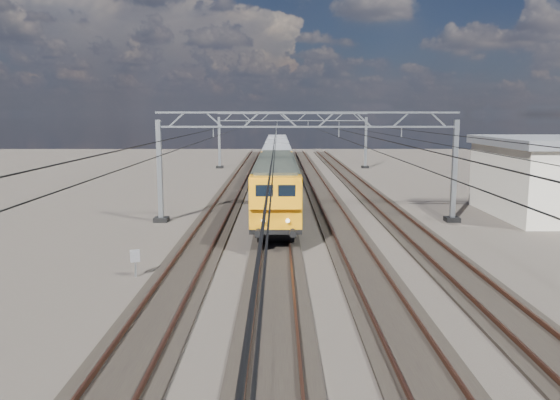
{
  "coord_description": "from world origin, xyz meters",
  "views": [
    {
      "loc": [
        -1.87,
        -30.96,
        6.92
      ],
      "look_at": [
        -1.77,
        -2.16,
        2.4
      ],
      "focal_mm": 35.0,
      "sensor_mm": 36.0,
      "label": 1
    }
  ],
  "objects_px": {
    "catenary_gantry_far": "(293,138)",
    "hopper_wagon_lead": "(277,162)",
    "hopper_wagon_mid": "(277,152)",
    "trackside_cabinet": "(135,257)",
    "locomotive": "(276,183)",
    "catenary_gantry_mid": "(307,162)",
    "hopper_wagon_third": "(277,146)"
  },
  "relations": [
    {
      "from": "hopper_wagon_third",
      "to": "catenary_gantry_far",
      "type": "bearing_deg",
      "value": -80.29
    },
    {
      "from": "catenary_gantry_mid",
      "to": "catenary_gantry_far",
      "type": "xyz_separation_m",
      "value": [
        0.0,
        36.0,
        0.0
      ]
    },
    {
      "from": "trackside_cabinet",
      "to": "hopper_wagon_third",
      "type": "bearing_deg",
      "value": 64.61
    },
    {
      "from": "hopper_wagon_lead",
      "to": "catenary_gantry_far",
      "type": "bearing_deg",
      "value": 83.17
    },
    {
      "from": "trackside_cabinet",
      "to": "catenary_gantry_mid",
      "type": "bearing_deg",
      "value": 37.11
    },
    {
      "from": "catenary_gantry_far",
      "to": "locomotive",
      "type": "distance_m",
      "value": 34.5
    },
    {
      "from": "hopper_wagon_lead",
      "to": "trackside_cabinet",
      "type": "distance_m",
      "value": 32.13
    },
    {
      "from": "hopper_wagon_third",
      "to": "catenary_gantry_mid",
      "type": "bearing_deg",
      "value": -87.6
    },
    {
      "from": "catenary_gantry_far",
      "to": "trackside_cabinet",
      "type": "xyz_separation_m",
      "value": [
        -8.02,
        -48.24,
        -3.02
      ]
    },
    {
      "from": "locomotive",
      "to": "trackside_cabinet",
      "type": "xyz_separation_m",
      "value": [
        -6.02,
        -13.84,
        -1.44
      ]
    },
    {
      "from": "hopper_wagon_mid",
      "to": "trackside_cabinet",
      "type": "height_order",
      "value": "hopper_wagon_mid"
    },
    {
      "from": "catenary_gantry_far",
      "to": "hopper_wagon_lead",
      "type": "bearing_deg",
      "value": -96.83
    },
    {
      "from": "catenary_gantry_mid",
      "to": "trackside_cabinet",
      "type": "distance_m",
      "value": 14.94
    },
    {
      "from": "hopper_wagon_mid",
      "to": "trackside_cabinet",
      "type": "xyz_separation_m",
      "value": [
        -6.02,
        -45.73,
        -1.34
      ]
    },
    {
      "from": "hopper_wagon_lead",
      "to": "trackside_cabinet",
      "type": "relative_size",
      "value": 11.07
    },
    {
      "from": "catenary_gantry_mid",
      "to": "hopper_wagon_lead",
      "type": "xyz_separation_m",
      "value": [
        -2.0,
        19.29,
        -1.67
      ]
    },
    {
      "from": "hopper_wagon_lead",
      "to": "trackside_cabinet",
      "type": "height_order",
      "value": "hopper_wagon_lead"
    },
    {
      "from": "hopper_wagon_mid",
      "to": "catenary_gantry_far",
      "type": "bearing_deg",
      "value": 51.41
    },
    {
      "from": "hopper_wagon_lead",
      "to": "hopper_wagon_third",
      "type": "relative_size",
      "value": 1.0
    },
    {
      "from": "catenary_gantry_far",
      "to": "trackside_cabinet",
      "type": "bearing_deg",
      "value": -99.44
    },
    {
      "from": "catenary_gantry_far",
      "to": "locomotive",
      "type": "xyz_separation_m",
      "value": [
        -2.0,
        -34.4,
        -1.58
      ]
    },
    {
      "from": "locomotive",
      "to": "hopper_wagon_third",
      "type": "distance_m",
      "value": 46.1
    },
    {
      "from": "catenary_gantry_far",
      "to": "hopper_wagon_mid",
      "type": "relative_size",
      "value": 1.53
    },
    {
      "from": "catenary_gantry_mid",
      "to": "hopper_wagon_mid",
      "type": "relative_size",
      "value": 1.53
    },
    {
      "from": "hopper_wagon_lead",
      "to": "trackside_cabinet",
      "type": "bearing_deg",
      "value": -100.8
    },
    {
      "from": "catenary_gantry_mid",
      "to": "catenary_gantry_far",
      "type": "relative_size",
      "value": 1.0
    },
    {
      "from": "catenary_gantry_far",
      "to": "hopper_wagon_mid",
      "type": "xyz_separation_m",
      "value": [
        -2.0,
        -2.51,
        -1.67
      ]
    },
    {
      "from": "catenary_gantry_far",
      "to": "hopper_wagon_lead",
      "type": "distance_m",
      "value": 16.91
    },
    {
      "from": "hopper_wagon_third",
      "to": "trackside_cabinet",
      "type": "height_order",
      "value": "hopper_wagon_third"
    },
    {
      "from": "catenary_gantry_mid",
      "to": "catenary_gantry_far",
      "type": "bearing_deg",
      "value": 90.0
    },
    {
      "from": "locomotive",
      "to": "hopper_wagon_lead",
      "type": "height_order",
      "value": "locomotive"
    },
    {
      "from": "catenary_gantry_far",
      "to": "hopper_wagon_mid",
      "type": "height_order",
      "value": "catenary_gantry_far"
    }
  ]
}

